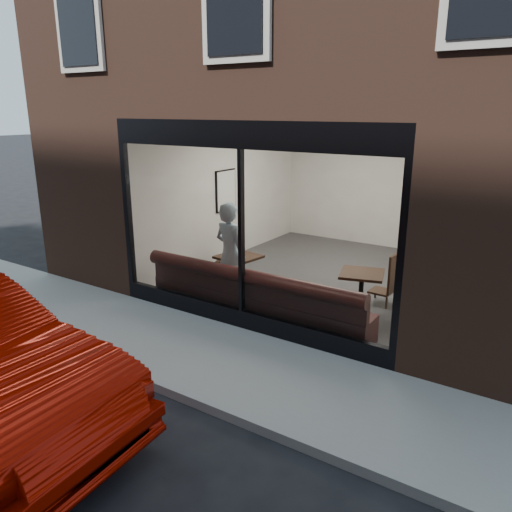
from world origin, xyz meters
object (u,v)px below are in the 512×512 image
Objects in this scene: banquette at (256,306)px; cafe_chair_left at (229,260)px; cafe_chair_right at (381,291)px; person at (230,254)px; cafe_table_right at (362,274)px; cafe_table_left at (239,257)px.

cafe_chair_left is at bearing 136.35° from banquette.
banquette is 10.79× the size of cafe_chair_right.
person is 2.65× the size of cafe_table_right.
cafe_table_left is at bearing -171.90° from cafe_table_right.
banquette is at bearing -40.70° from cafe_table_left.
cafe_chair_left is (-1.88, 1.80, 0.01)m from banquette.
person is at bearing 35.93° from cafe_chair_right.
cafe_chair_left reaches higher than cafe_chair_right.
cafe_table_left is 1.51× the size of cafe_chair_left.
cafe_table_right is 3.38m from cafe_chair_left.
cafe_table_left is 1.86× the size of cafe_chair_right.
cafe_table_left is at bearing 139.30° from banquette.
person is 1.98m from cafe_chair_left.
banquette is at bearing 119.58° from cafe_chair_left.
cafe_table_left is 1.00× the size of cafe_table_right.
cafe_table_right reaches higher than cafe_chair_left.
cafe_table_left is at bearing 26.08° from cafe_chair_right.
person is 2.27m from cafe_table_right.
cafe_chair_right is at bearing 80.54° from cafe_table_right.
cafe_chair_left is (-1.00, 1.03, -0.50)m from cafe_table_left.
cafe_table_left reaches higher than banquette.
person is (-0.75, 0.32, 0.69)m from banquette.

